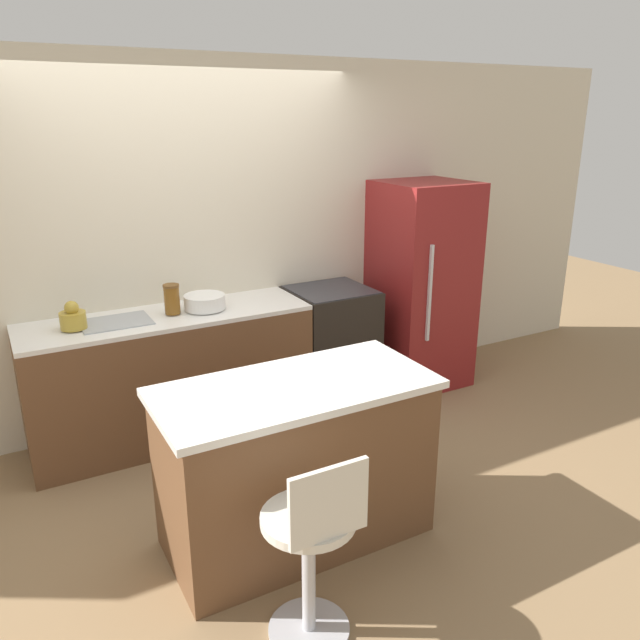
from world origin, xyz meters
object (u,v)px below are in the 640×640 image
at_px(kettle, 73,318).
at_px(mixing_bowl, 205,302).
at_px(refrigerator, 421,285).
at_px(stool_chair, 312,551).
at_px(oven_range, 331,345).

distance_m(kettle, mixing_bowl, 0.86).
relative_size(refrigerator, stool_chair, 1.81).
bearing_deg(refrigerator, stool_chair, -136.19).
bearing_deg(kettle, refrigerator, -0.77).
height_order(refrigerator, kettle, refrigerator).
height_order(oven_range, mixing_bowl, mixing_bowl).
relative_size(stool_chair, mixing_bowl, 3.30).
relative_size(stool_chair, kettle, 5.20).
bearing_deg(kettle, stool_chair, -74.09).
height_order(refrigerator, stool_chair, refrigerator).
relative_size(oven_range, kettle, 5.10).
height_order(oven_range, stool_chair, stool_chair).
bearing_deg(mixing_bowl, refrigerator, -1.12).
bearing_deg(stool_chair, kettle, 105.91).
bearing_deg(mixing_bowl, stool_chair, -97.43).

